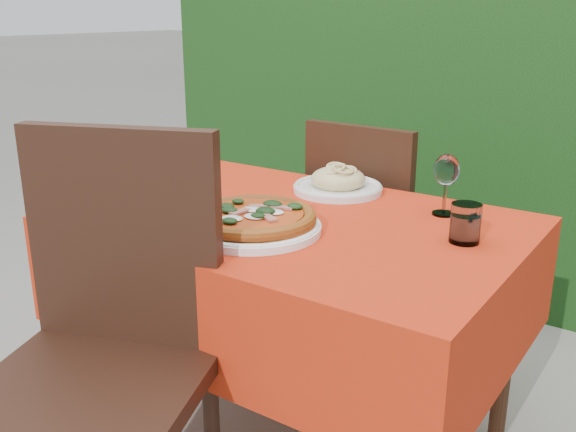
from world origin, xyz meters
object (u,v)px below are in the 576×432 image
Objects in this scene: pizza_plate at (253,221)px; pasta_plate at (338,183)px; chair_far at (370,228)px; wine_glass at (446,172)px; chair_near at (106,333)px; fork at (191,205)px; water_glass at (465,225)px.

pasta_plate reaches higher than pizza_plate.
chair_far is 5.25× the size of wine_glass.
pasta_plate is (0.09, 0.89, 0.17)m from chair_near.
chair_far is at bearing 95.90° from pasta_plate.
pizza_plate is 0.46m from pasta_plate.
chair_near is 1.00m from wine_glass.
chair_far is at bearing 139.75° from wine_glass.
chair_near is 0.55m from fork.
pasta_plate is 0.55m from water_glass.
wine_glass is at bearing 33.56° from fork.
fork is at bearing 72.41° from chair_far.
chair_far is at bearing 135.13° from water_glass.
wine_glass is at bearing -5.92° from pasta_plate.
fork is (-0.29, 0.08, -0.03)m from pizza_plate.
chair_far reaches higher than fork.
water_glass is 0.47× the size of fork.
water_glass reaches higher than pizza_plate.
water_glass reaches higher than fork.
chair_far is 4.31× the size of fork.
pasta_plate is 1.61× the size of wine_glass.
water_glass is (0.53, -0.53, 0.26)m from chair_far.
chair_near reaches higher than pasta_plate.
pasta_plate is at bearing 63.33° from chair_near.
wine_glass is at bearing 124.34° from water_glass.
chair_near is at bearing 89.49° from chair_far.
chair_near is 0.91m from pasta_plate.
pizza_plate is 1.37× the size of pasta_plate.
chair_near is at bearing -131.59° from water_glass.
chair_near reaches higher than water_glass.
pizza_plate is (0.10, 0.42, 0.17)m from chair_near.
pizza_plate is at bearing -154.01° from water_glass.
water_glass is (0.49, 0.24, 0.01)m from pizza_plate.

